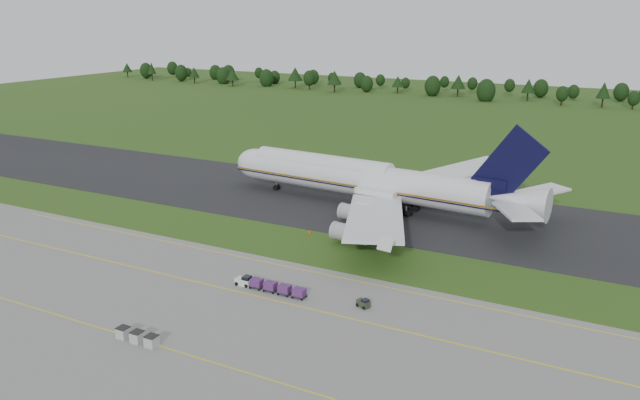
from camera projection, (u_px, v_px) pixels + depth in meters
The scene contains 10 objects.
ground at pixel (303, 246), 113.67m from camera, with size 600.00×600.00×0.00m, color #294815.
apron at pixel (182, 324), 84.75m from camera, with size 300.00×52.00×0.06m, color slate.
taxiway at pixel (365, 205), 137.46m from camera, with size 300.00×40.00×0.08m, color black.
apron_markings at pixel (213, 303), 90.71m from camera, with size 300.00×30.20×0.01m.
tree_line at pixel (498, 88), 304.62m from camera, with size 525.91×22.82×11.98m.
aircraft at pixel (366, 179), 135.70m from camera, with size 74.73×72.55×20.96m.
baggage_train at pixel (269, 286), 94.66m from camera, with size 12.15×1.55×1.49m.
utility_cart at pixel (363, 304), 89.52m from camera, with size 2.12×1.66×1.02m.
uld_row at pixel (137, 337), 79.84m from camera, with size 6.30×1.50×1.49m.
edge_markers at pixel (336, 238), 116.92m from camera, with size 11.60×0.30×0.60m.
Camera 1 is at (51.92, -93.12, 40.40)m, focal length 35.00 mm.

